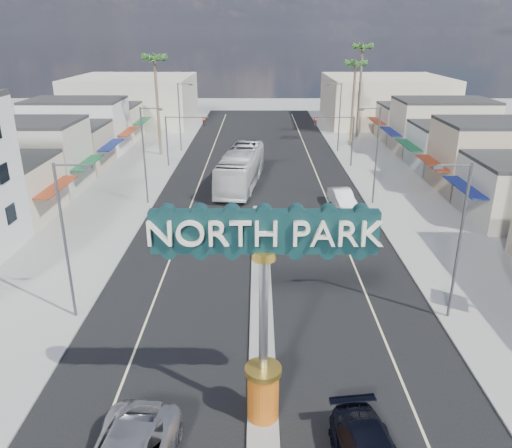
{
  "coord_description": "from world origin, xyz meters",
  "views": [
    {
      "loc": [
        -0.24,
        -14.6,
        15.21
      ],
      "look_at": [
        -0.33,
        12.83,
        4.61
      ],
      "focal_mm": 35.0,
      "sensor_mm": 36.0,
      "label": 1
    }
  ],
  "objects_px": {
    "traffic_signal_right": "(338,131)",
    "palm_left_far": "(155,64)",
    "streetlight_l_far": "(181,114)",
    "car_parked_right": "(342,198)",
    "traffic_signal_left": "(182,131)",
    "streetlight_l_near": "(67,235)",
    "palm_right_mid": "(355,68)",
    "palm_right_far": "(362,52)",
    "streetlight_r_far": "(338,114)",
    "car_parked_left": "(171,229)",
    "city_bus": "(241,168)",
    "streetlight_r_mid": "(375,151)",
    "streetlight_r_near": "(457,235)",
    "gateway_sign": "(264,295)",
    "streetlight_l_mid": "(146,151)"
  },
  "relations": [
    {
      "from": "streetlight_l_far",
      "to": "streetlight_r_mid",
      "type": "distance_m",
      "value": 30.32
    },
    {
      "from": "streetlight_l_near",
      "to": "streetlight_r_mid",
      "type": "relative_size",
      "value": 1.0
    },
    {
      "from": "streetlight_l_near",
      "to": "car_parked_left",
      "type": "bearing_deg",
      "value": 73.41
    },
    {
      "from": "streetlight_l_far",
      "to": "streetlight_r_mid",
      "type": "xyz_separation_m",
      "value": [
        20.87,
        -22.0,
        0.0
      ]
    },
    {
      "from": "streetlight_l_mid",
      "to": "streetlight_l_far",
      "type": "bearing_deg",
      "value": 90.0
    },
    {
      "from": "streetlight_r_near",
      "to": "streetlight_r_mid",
      "type": "relative_size",
      "value": 1.0
    },
    {
      "from": "streetlight_l_mid",
      "to": "palm_right_mid",
      "type": "distance_m",
      "value": 35.44
    },
    {
      "from": "car_parked_left",
      "to": "city_bus",
      "type": "distance_m",
      "value": 15.35
    },
    {
      "from": "streetlight_r_mid",
      "to": "streetlight_r_far",
      "type": "height_order",
      "value": "same"
    },
    {
      "from": "streetlight_r_mid",
      "to": "streetlight_r_far",
      "type": "relative_size",
      "value": 1.0
    },
    {
      "from": "traffic_signal_right",
      "to": "streetlight_r_mid",
      "type": "bearing_deg",
      "value": -84.9
    },
    {
      "from": "streetlight_r_mid",
      "to": "streetlight_r_far",
      "type": "bearing_deg",
      "value": 90.0
    },
    {
      "from": "city_bus",
      "to": "traffic_signal_left",
      "type": "bearing_deg",
      "value": 139.3
    },
    {
      "from": "streetlight_l_near",
      "to": "palm_left_far",
      "type": "distance_m",
      "value": 40.59
    },
    {
      "from": "streetlight_r_far",
      "to": "palm_left_far",
      "type": "height_order",
      "value": "palm_left_far"
    },
    {
      "from": "gateway_sign",
      "to": "palm_left_far",
      "type": "height_order",
      "value": "palm_left_far"
    },
    {
      "from": "traffic_signal_right",
      "to": "car_parked_right",
      "type": "xyz_separation_m",
      "value": [
        -1.58,
        -14.63,
        -3.47
      ]
    },
    {
      "from": "gateway_sign",
      "to": "traffic_signal_right",
      "type": "distance_m",
      "value": 43.04
    },
    {
      "from": "streetlight_r_near",
      "to": "gateway_sign",
      "type": "bearing_deg",
      "value": -142.45
    },
    {
      "from": "traffic_signal_left",
      "to": "palm_left_far",
      "type": "xyz_separation_m",
      "value": [
        -3.82,
        6.01,
        7.22
      ]
    },
    {
      "from": "traffic_signal_left",
      "to": "palm_right_far",
      "type": "bearing_deg",
      "value": 36.67
    },
    {
      "from": "streetlight_r_far",
      "to": "city_bus",
      "type": "bearing_deg",
      "value": -127.77
    },
    {
      "from": "streetlight_l_mid",
      "to": "palm_right_mid",
      "type": "bearing_deg",
      "value": 47.97
    },
    {
      "from": "traffic_signal_left",
      "to": "traffic_signal_right",
      "type": "height_order",
      "value": "same"
    },
    {
      "from": "palm_right_mid",
      "to": "car_parked_left",
      "type": "bearing_deg",
      "value": -120.1
    },
    {
      "from": "traffic_signal_left",
      "to": "streetlight_l_near",
      "type": "bearing_deg",
      "value": -92.1
    },
    {
      "from": "car_parked_right",
      "to": "city_bus",
      "type": "bearing_deg",
      "value": 139.05
    },
    {
      "from": "palm_right_mid",
      "to": "palm_left_far",
      "type": "bearing_deg",
      "value": -167.01
    },
    {
      "from": "streetlight_l_near",
      "to": "streetlight_r_mid",
      "type": "distance_m",
      "value": 28.9
    },
    {
      "from": "traffic_signal_right",
      "to": "palm_left_far",
      "type": "distance_m",
      "value": 24.09
    },
    {
      "from": "palm_left_far",
      "to": "palm_right_mid",
      "type": "relative_size",
      "value": 1.08
    },
    {
      "from": "traffic_signal_right",
      "to": "streetlight_l_mid",
      "type": "relative_size",
      "value": 0.67
    },
    {
      "from": "palm_right_mid",
      "to": "city_bus",
      "type": "bearing_deg",
      "value": -126.81
    },
    {
      "from": "car_parked_left",
      "to": "streetlight_r_mid",
      "type": "bearing_deg",
      "value": 24.15
    },
    {
      "from": "streetlight_l_mid",
      "to": "palm_right_far",
      "type": "bearing_deg",
      "value": 51.52
    },
    {
      "from": "streetlight_l_far",
      "to": "traffic_signal_left",
      "type": "bearing_deg",
      "value": -81.14
    },
    {
      "from": "streetlight_l_far",
      "to": "car_parked_left",
      "type": "height_order",
      "value": "streetlight_l_far"
    },
    {
      "from": "streetlight_r_near",
      "to": "car_parked_left",
      "type": "height_order",
      "value": "streetlight_r_near"
    },
    {
      "from": "palm_right_far",
      "to": "streetlight_r_mid",
      "type": "bearing_deg",
      "value": -98.12
    },
    {
      "from": "palm_right_far",
      "to": "car_parked_left",
      "type": "xyz_separation_m",
      "value": [
        -22.01,
        -40.52,
        -11.53
      ]
    },
    {
      "from": "car_parked_right",
      "to": "streetlight_l_far",
      "type": "bearing_deg",
      "value": 122.07
    },
    {
      "from": "traffic_signal_right",
      "to": "streetlight_r_far",
      "type": "xyz_separation_m",
      "value": [
        1.25,
        8.01,
        0.79
      ]
    },
    {
      "from": "streetlight_l_near",
      "to": "city_bus",
      "type": "distance_m",
      "value": 27.47
    },
    {
      "from": "car_parked_left",
      "to": "car_parked_right",
      "type": "distance_m",
      "value": 16.6
    },
    {
      "from": "streetlight_r_far",
      "to": "palm_right_mid",
      "type": "height_order",
      "value": "palm_right_mid"
    },
    {
      "from": "streetlight_l_mid",
      "to": "city_bus",
      "type": "xyz_separation_m",
      "value": [
        8.43,
        5.96,
        -3.17
      ]
    },
    {
      "from": "palm_right_mid",
      "to": "palm_right_far",
      "type": "bearing_deg",
      "value": 71.57
    },
    {
      "from": "streetlight_l_far",
      "to": "car_parked_right",
      "type": "relative_size",
      "value": 1.85
    },
    {
      "from": "traffic_signal_left",
      "to": "streetlight_r_near",
      "type": "distance_m",
      "value": 39.26
    },
    {
      "from": "traffic_signal_right",
      "to": "car_parked_right",
      "type": "relative_size",
      "value": 1.23
    }
  ]
}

